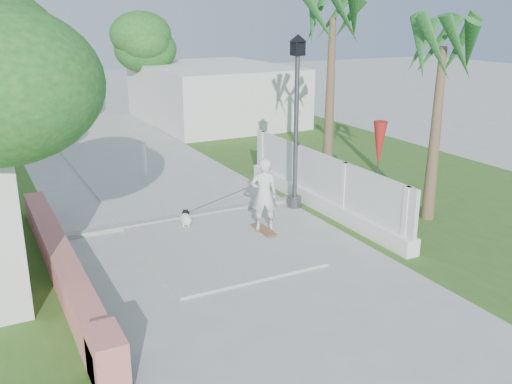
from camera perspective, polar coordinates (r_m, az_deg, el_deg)
ground at (r=9.55m, az=6.05°, el=-13.77°), size 90.00×90.00×0.00m
path_strip at (r=27.58m, az=-17.47°, el=6.50°), size 3.20×36.00×0.06m
curb at (r=14.41m, az=-7.12°, el=-2.45°), size 6.50×0.25×0.10m
grass_right at (r=19.40m, az=10.44°, el=2.51°), size 8.00×20.00×0.01m
pink_wall at (r=11.37m, az=-18.55°, el=-7.48°), size 0.45×8.20×0.80m
lattice_fence at (r=14.88m, az=6.54°, el=0.23°), size 0.35×7.00×1.50m
building_right at (r=27.17m, az=-4.24°, el=9.81°), size 6.00×8.00×2.60m
street_lamp at (r=14.58m, az=4.05°, el=7.56°), size 0.44×0.44×4.44m
bollard at (r=17.96m, az=-11.08°, el=3.17°), size 0.14×0.14×1.09m
patio_umbrella at (r=15.02m, az=12.22°, el=4.62°), size 0.36×0.36×2.30m
tree_path_left at (r=22.81m, az=-23.98°, el=13.28°), size 3.40×3.40×5.23m
tree_path_right at (r=27.89m, az=-11.43°, el=14.25°), size 3.00×3.00×4.79m
palm_far at (r=16.13m, az=7.66°, el=15.77°), size 1.80×1.80×5.30m
palm_near at (r=14.14m, az=18.16°, el=12.69°), size 1.80×1.80×4.70m
skateboarder at (r=13.31m, az=-2.90°, el=-0.67°), size 1.84×1.86×1.81m
dog at (r=13.79m, az=-7.03°, el=-2.63°), size 0.40×0.57×0.41m
parked_car at (r=38.54m, az=-18.98°, el=10.52°), size 5.06×2.44×1.67m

